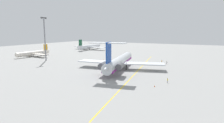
% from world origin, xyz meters
% --- Properties ---
extents(ground, '(376.94, 376.94, 0.00)m').
position_xyz_m(ground, '(0.00, 0.00, 0.00)').
color(ground, gray).
extents(main_jetliner, '(46.16, 41.18, 13.57)m').
position_xyz_m(main_jetliner, '(-0.99, 10.09, 3.70)').
color(main_jetliner, silver).
rests_on(main_jetliner, ground).
extents(airliner_mid_right, '(26.47, 26.14, 7.92)m').
position_xyz_m(airliner_mid_right, '(9.93, 82.49, 2.33)').
color(airliner_mid_right, silver).
rests_on(airliner_mid_right, ground).
extents(airliner_far_right, '(33.64, 33.14, 10.10)m').
position_xyz_m(airliner_far_right, '(70.41, 76.15, 2.97)').
color(airliner_far_right, silver).
rests_on(airliner_far_right, ground).
extents(ground_crew_near_nose, '(0.42, 0.26, 1.64)m').
position_xyz_m(ground_crew_near_nose, '(-13.38, -14.64, 1.04)').
color(ground_crew_near_nose, black).
rests_on(ground_crew_near_nose, ground).
extents(ground_crew_near_tail, '(0.40, 0.29, 1.82)m').
position_xyz_m(ground_crew_near_tail, '(22.59, -6.68, 1.15)').
color(ground_crew_near_tail, black).
rests_on(ground_crew_near_tail, ground).
extents(ground_crew_portside, '(0.26, 0.39, 1.65)m').
position_xyz_m(ground_crew_portside, '(25.65, -3.32, 1.05)').
color(ground_crew_portside, black).
rests_on(ground_crew_portside, ground).
extents(safety_cone_nose, '(0.40, 0.40, 0.55)m').
position_xyz_m(safety_cone_nose, '(21.16, 31.75, 0.28)').
color(safety_cone_nose, '#EA590F').
rests_on(safety_cone_nose, ground).
extents(safety_cone_wingtip, '(0.40, 0.40, 0.55)m').
position_xyz_m(safety_cone_wingtip, '(-20.28, -12.11, 0.28)').
color(safety_cone_wingtip, '#EA590F').
rests_on(safety_cone_wingtip, ground).
extents(taxiway_centreline, '(99.34, 17.63, 0.01)m').
position_xyz_m(taxiway_centreline, '(0.28, 1.27, 0.00)').
color(taxiway_centreline, gold).
rests_on(taxiway_centreline, ground).
extents(light_mast, '(4.00, 0.70, 25.60)m').
position_xyz_m(light_mast, '(2.24, 60.91, 14.01)').
color(light_mast, slate).
rests_on(light_mast, ground).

